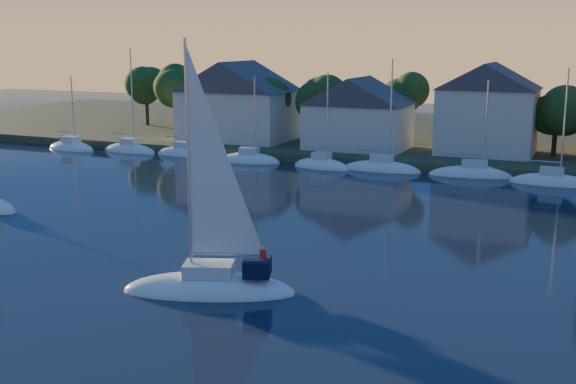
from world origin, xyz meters
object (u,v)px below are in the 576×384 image
Objects in this scene: hero_sailboat at (212,282)px; clubhouse_east at (488,108)px; clubhouse_west at (238,100)px; clubhouse_centre at (358,112)px.

clubhouse_east is at bearing -118.16° from hero_sailboat.
hero_sailboat is (-6.73, -48.38, -5.40)m from clubhouse_east.
hero_sailboat reaches higher than clubhouse_west.
clubhouse_west is 16.05m from clubhouse_centre.
clubhouse_east is 49.14m from hero_sailboat.
clubhouse_east is at bearing 1.91° from clubhouse_west.
clubhouse_west is 53.05m from hero_sailboat.
hero_sailboat is (7.27, -46.38, -4.53)m from clubhouse_centre.
clubhouse_west is 1.30× the size of clubhouse_east.
clubhouse_centre is 14.17m from clubhouse_east.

